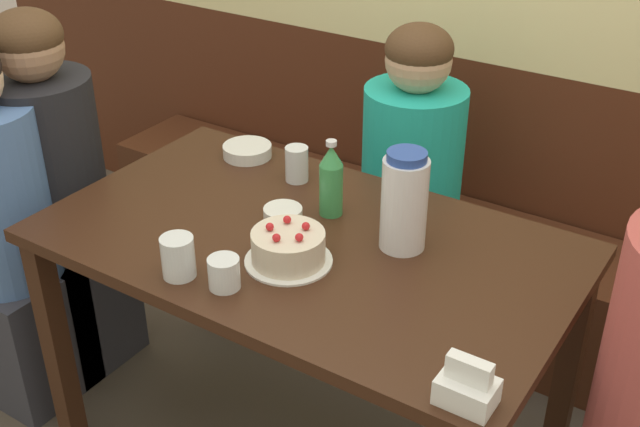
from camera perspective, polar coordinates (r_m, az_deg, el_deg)
bench_seat at (r=2.96m, az=8.11°, el=-3.80°), size 2.77×0.38×0.43m
dining_table at (r=2.10m, az=-1.00°, el=-4.10°), size 1.36×0.79×0.77m
birthday_cake at (r=1.93m, az=-2.27°, el=-2.45°), size 0.22×0.22×0.10m
water_pitcher at (r=1.95m, az=6.01°, el=0.85°), size 0.11×0.11×0.26m
soju_bottle at (r=2.10m, az=0.79°, el=2.42°), size 0.06×0.06×0.21m
napkin_holder at (r=1.56m, az=10.42°, el=-12.06°), size 0.11×0.08×0.11m
bowl_soup_white at (r=2.46m, az=-5.19°, el=4.46°), size 0.15×0.15×0.04m
bowl_rice_small at (r=2.10m, az=-2.65°, el=-0.13°), size 0.10×0.10×0.04m
glass_water_tall at (r=2.29m, az=-1.67°, el=3.54°), size 0.07×0.07×0.10m
glass_tumbler_short at (r=1.90m, az=-10.06°, el=-3.06°), size 0.08×0.08×0.10m
glass_shot_small at (r=1.85m, az=-6.84°, el=-4.22°), size 0.07×0.07×0.08m
person_teal_shirt at (r=2.69m, az=-18.15°, el=0.59°), size 0.34×0.33×1.22m
person_grey_tee at (r=2.66m, az=6.39°, el=0.76°), size 0.32×0.34×1.16m
person_dark_striped at (r=2.60m, az=-21.51°, el=-1.94°), size 0.34×0.32×1.18m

